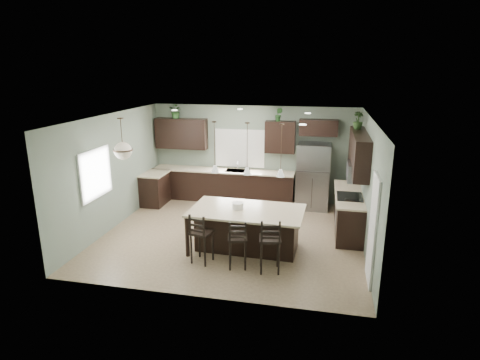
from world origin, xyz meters
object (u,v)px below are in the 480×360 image
bar_stool_left (202,238)px  plant_back_left (176,111)px  bar_stool_center (238,243)px  serving_dish (238,206)px  refrigerator (313,176)px  bar_stool_right (270,245)px  kitchen_island (247,230)px

bar_stool_left → plant_back_left: size_ratio=2.55×
bar_stool_center → plant_back_left: 5.36m
serving_dish → bar_stool_left: size_ratio=0.22×
bar_stool_center → serving_dish: bearing=89.7°
serving_dish → bar_stool_left: 1.07m
bar_stool_center → plant_back_left: plant_back_left is taller
refrigerator → bar_stool_left: bearing=-118.5°
bar_stool_right → bar_stool_center: bearing=167.5°
refrigerator → serving_dish: bearing=-116.2°
bar_stool_center → plant_back_left: size_ratio=2.43×
refrigerator → serving_dish: 3.37m
bar_stool_left → bar_stool_center: bearing=9.0°
serving_dish → bar_stool_left: bar_stool_left is taller
refrigerator → bar_stool_right: (-0.66, -3.88, -0.37)m
kitchen_island → serving_dish: size_ratio=10.06×
serving_dish → bar_stool_right: bearing=-46.3°
bar_stool_left → bar_stool_right: bearing=9.9°
serving_dish → plant_back_left: (-2.56, 3.27, 1.62)m
kitchen_island → serving_dish: bearing=180.0°
bar_stool_left → bar_stool_center: bar_stool_left is taller
kitchen_island → bar_stool_right: bearing=-51.7°
refrigerator → plant_back_left: size_ratio=4.38×
refrigerator → plant_back_left: 4.39m
refrigerator → bar_stool_center: size_ratio=1.80×
bar_stool_left → bar_stool_center: (0.75, -0.06, -0.02)m
refrigerator → plant_back_left: bearing=176.5°
serving_dish → bar_stool_center: 0.98m
kitchen_island → bar_stool_left: 1.09m
plant_back_left → bar_stool_right: bearing=-50.6°
bar_stool_left → plant_back_left: (-1.99, 4.04, 2.07)m
kitchen_island → bar_stool_center: bearing=-89.5°
plant_back_left → kitchen_island: bearing=-49.8°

